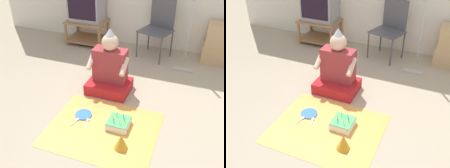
# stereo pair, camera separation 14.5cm
# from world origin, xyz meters

# --- Properties ---
(ground_plane) EXTENTS (16.00, 16.00, 0.00)m
(ground_plane) POSITION_xyz_m (0.00, 0.00, 0.00)
(ground_plane) COLOR tan
(tv_stand) EXTENTS (0.68, 0.49, 0.41)m
(tv_stand) POSITION_xyz_m (-1.40, 1.89, 0.24)
(tv_stand) COLOR #997047
(tv_stand) RESTS_ON ground_plane
(tv) EXTENTS (0.55, 0.40, 0.46)m
(tv) POSITION_xyz_m (-1.40, 1.91, 0.64)
(tv) COLOR #99999E
(tv) RESTS_ON tv_stand
(folding_chair) EXTENTS (0.55, 0.51, 0.90)m
(folding_chair) POSITION_xyz_m (-0.16, 1.82, 0.51)
(folding_chair) COLOR #4C4C51
(folding_chair) RESTS_ON ground_plane
(cardboard_box_stack) EXTENTS (0.51, 0.38, 0.59)m
(cardboard_box_stack) POSITION_xyz_m (0.79, 1.91, 0.29)
(cardboard_box_stack) COLOR tan
(cardboard_box_stack) RESTS_ON ground_plane
(dust_mop) EXTENTS (0.28, 0.37, 1.29)m
(dust_mop) POSITION_xyz_m (0.31, 1.54, 0.38)
(dust_mop) COLOR #B2ADA3
(dust_mop) RESTS_ON ground_plane
(person_seated) EXTENTS (0.53, 0.41, 0.83)m
(person_seated) POSITION_xyz_m (-0.50, 0.60, 0.28)
(person_seated) COLOR red
(person_seated) RESTS_ON ground_plane
(party_cloth) EXTENTS (1.14, 0.95, 0.01)m
(party_cloth) POSITION_xyz_m (-0.30, -0.13, 0.00)
(party_cloth) COLOR #EFA84C
(party_cloth) RESTS_ON ground_plane
(birthday_cake) EXTENTS (0.23, 0.23, 0.14)m
(birthday_cake) POSITION_xyz_m (-0.16, -0.03, 0.05)
(birthday_cake) COLOR white
(birthday_cake) RESTS_ON party_cloth
(party_hat_blue) EXTENTS (0.13, 0.13, 0.16)m
(party_hat_blue) POSITION_xyz_m (-0.03, -0.32, 0.09)
(party_hat_blue) COLOR gold
(party_hat_blue) RESTS_ON party_cloth
(paper_plate) EXTENTS (0.19, 0.19, 0.01)m
(paper_plate) POSITION_xyz_m (-0.59, 0.01, 0.01)
(paper_plate) COLOR blue
(paper_plate) RESTS_ON party_cloth
(plastic_spoon_near) EXTENTS (0.06, 0.14, 0.01)m
(plastic_spoon_near) POSITION_xyz_m (-0.50, -0.07, 0.01)
(plastic_spoon_near) COLOR white
(plastic_spoon_near) RESTS_ON party_cloth
(plastic_spoon_far) EXTENTS (0.05, 0.14, 0.01)m
(plastic_spoon_far) POSITION_xyz_m (-0.62, -0.10, 0.01)
(plastic_spoon_far) COLOR white
(plastic_spoon_far) RESTS_ON party_cloth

